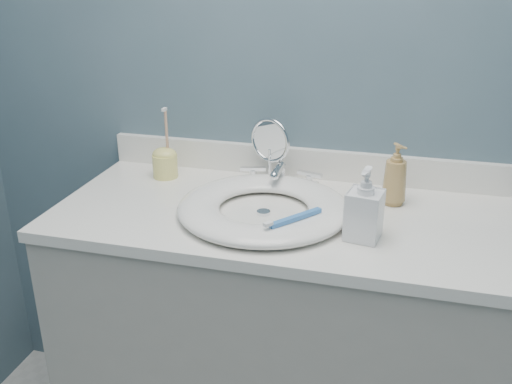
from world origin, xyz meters
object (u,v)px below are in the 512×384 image
(toothbrush_holder, at_px, (165,161))
(soap_bottle_clear, at_px, (365,204))
(makeup_mirror, at_px, (270,148))
(soap_bottle_amber, at_px, (395,174))

(toothbrush_holder, bearing_deg, soap_bottle_clear, -22.70)
(makeup_mirror, xyz_separation_m, soap_bottle_amber, (0.36, -0.07, -0.02))
(soap_bottle_amber, bearing_deg, toothbrush_holder, 136.25)
(makeup_mirror, bearing_deg, toothbrush_holder, -152.16)
(makeup_mirror, distance_m, toothbrush_holder, 0.33)
(makeup_mirror, xyz_separation_m, soap_bottle_clear, (0.30, -0.29, -0.02))
(soap_bottle_amber, relative_size, soap_bottle_clear, 0.95)
(makeup_mirror, height_order, soap_bottle_clear, makeup_mirror)
(soap_bottle_clear, relative_size, toothbrush_holder, 0.82)
(makeup_mirror, distance_m, soap_bottle_amber, 0.37)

